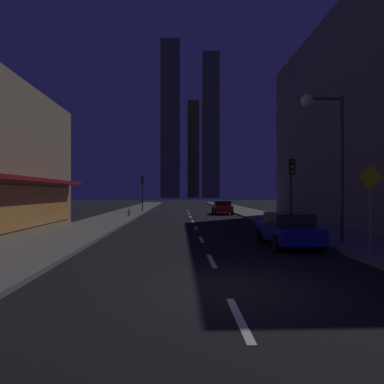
{
  "coord_description": "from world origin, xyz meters",
  "views": [
    {
      "loc": [
        -1.11,
        -8.09,
        2.32
      ],
      "look_at": [
        0.0,
        20.33,
        2.4
      ],
      "focal_mm": 31.09,
      "sensor_mm": 36.0,
      "label": 1
    }
  ],
  "objects_px": {
    "fire_hydrant_far_left": "(129,212)",
    "pedestrian_crossing_sign": "(371,202)",
    "car_parked_near": "(287,229)",
    "traffic_light_far_left": "(142,186)",
    "car_parked_far": "(222,207)",
    "street_lamp_right": "(324,132)",
    "traffic_light_near_right": "(292,178)"
  },
  "relations": [
    {
      "from": "street_lamp_right",
      "to": "pedestrian_crossing_sign",
      "type": "bearing_deg",
      "value": -86.11
    },
    {
      "from": "car_parked_far",
      "to": "pedestrian_crossing_sign",
      "type": "distance_m",
      "value": 24.81
    },
    {
      "from": "fire_hydrant_far_left",
      "to": "car_parked_near",
      "type": "bearing_deg",
      "value": -61.97
    },
    {
      "from": "car_parked_far",
      "to": "traffic_light_near_right",
      "type": "distance_m",
      "value": 17.12
    },
    {
      "from": "car_parked_near",
      "to": "pedestrian_crossing_sign",
      "type": "xyz_separation_m",
      "value": [
        2.0,
        -2.91,
        1.28
      ]
    },
    {
      "from": "traffic_light_far_left",
      "to": "street_lamp_right",
      "type": "height_order",
      "value": "street_lamp_right"
    },
    {
      "from": "car_parked_near",
      "to": "fire_hydrant_far_left",
      "type": "xyz_separation_m",
      "value": [
        -9.5,
        17.85,
        -0.29
      ]
    },
    {
      "from": "fire_hydrant_far_left",
      "to": "pedestrian_crossing_sign",
      "type": "relative_size",
      "value": 0.21
    },
    {
      "from": "street_lamp_right",
      "to": "car_parked_far",
      "type": "bearing_deg",
      "value": 94.74
    },
    {
      "from": "car_parked_far",
      "to": "pedestrian_crossing_sign",
      "type": "height_order",
      "value": "pedestrian_crossing_sign"
    },
    {
      "from": "car_parked_far",
      "to": "street_lamp_right",
      "type": "relative_size",
      "value": 0.64
    },
    {
      "from": "car_parked_far",
      "to": "pedestrian_crossing_sign",
      "type": "relative_size",
      "value": 1.34
    },
    {
      "from": "car_parked_far",
      "to": "fire_hydrant_far_left",
      "type": "height_order",
      "value": "car_parked_far"
    },
    {
      "from": "car_parked_near",
      "to": "street_lamp_right",
      "type": "height_order",
      "value": "street_lamp_right"
    },
    {
      "from": "car_parked_near",
      "to": "traffic_light_far_left",
      "type": "distance_m",
      "value": 27.2
    },
    {
      "from": "car_parked_far",
      "to": "pedestrian_crossing_sign",
      "type": "bearing_deg",
      "value": -85.37
    },
    {
      "from": "car_parked_far",
      "to": "street_lamp_right",
      "type": "height_order",
      "value": "street_lamp_right"
    },
    {
      "from": "street_lamp_right",
      "to": "pedestrian_crossing_sign",
      "type": "xyz_separation_m",
      "value": [
        0.22,
        -3.24,
        -3.05
      ]
    },
    {
      "from": "fire_hydrant_far_left",
      "to": "car_parked_far",
      "type": "bearing_deg",
      "value": 22.56
    },
    {
      "from": "fire_hydrant_far_left",
      "to": "pedestrian_crossing_sign",
      "type": "bearing_deg",
      "value": -61.01
    },
    {
      "from": "traffic_light_far_left",
      "to": "pedestrian_crossing_sign",
      "type": "height_order",
      "value": "traffic_light_far_left"
    },
    {
      "from": "car_parked_near",
      "to": "traffic_light_near_right",
      "type": "bearing_deg",
      "value": 69.03
    },
    {
      "from": "traffic_light_near_right",
      "to": "pedestrian_crossing_sign",
      "type": "bearing_deg",
      "value": -89.27
    },
    {
      "from": "street_lamp_right",
      "to": "car_parked_near",
      "type": "bearing_deg",
      "value": -169.5
    },
    {
      "from": "car_parked_far",
      "to": "street_lamp_right",
      "type": "distance_m",
      "value": 21.97
    },
    {
      "from": "car_parked_near",
      "to": "traffic_light_far_left",
      "type": "xyz_separation_m",
      "value": [
        -9.1,
        25.51,
        2.45
      ]
    },
    {
      "from": "traffic_light_far_left",
      "to": "street_lamp_right",
      "type": "distance_m",
      "value": 27.5
    },
    {
      "from": "fire_hydrant_far_left",
      "to": "traffic_light_near_right",
      "type": "xyz_separation_m",
      "value": [
        11.4,
        -12.89,
        2.74
      ]
    },
    {
      "from": "car_parked_near",
      "to": "car_parked_far",
      "type": "height_order",
      "value": "same"
    },
    {
      "from": "car_parked_far",
      "to": "traffic_light_far_left",
      "type": "bearing_deg",
      "value": 157.78
    },
    {
      "from": "car_parked_near",
      "to": "car_parked_far",
      "type": "bearing_deg",
      "value": 90.0
    },
    {
      "from": "car_parked_far",
      "to": "traffic_light_far_left",
      "type": "xyz_separation_m",
      "value": [
        -9.1,
        3.72,
        2.45
      ]
    }
  ]
}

